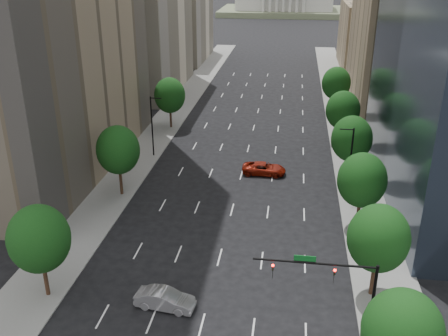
% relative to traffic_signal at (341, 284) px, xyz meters
% --- Properties ---
extents(sidewalk_left, '(6.00, 200.00, 0.15)m').
position_rel_traffic_signal_xyz_m(sidewalk_left, '(-26.03, 30.00, -5.10)').
color(sidewalk_left, slate).
rests_on(sidewalk_left, ground).
extents(sidewalk_right, '(6.00, 200.00, 0.15)m').
position_rel_traffic_signal_xyz_m(sidewalk_right, '(4.97, 30.00, -5.10)').
color(sidewalk_right, slate).
rests_on(sidewalk_right, ground).
extents(midrise_cream_left, '(14.00, 30.00, 35.00)m').
position_rel_traffic_signal_xyz_m(midrise_cream_left, '(-35.53, 73.00, 12.33)').
color(midrise_cream_left, beige).
rests_on(midrise_cream_left, ground).
extents(filler_left, '(14.00, 26.00, 18.00)m').
position_rel_traffic_signal_xyz_m(filler_left, '(-35.53, 106.00, 3.83)').
color(filler_left, beige).
rests_on(filler_left, ground).
extents(parking_tan_right, '(14.00, 30.00, 30.00)m').
position_rel_traffic_signal_xyz_m(parking_tan_right, '(14.47, 70.00, 9.83)').
color(parking_tan_right, '#8C7759').
rests_on(parking_tan_right, ground).
extents(filler_right, '(14.00, 26.00, 16.00)m').
position_rel_traffic_signal_xyz_m(filler_right, '(14.47, 103.00, 2.83)').
color(filler_right, '#8C7759').
rests_on(filler_right, ground).
extents(tree_right_0, '(5.20, 5.20, 8.39)m').
position_rel_traffic_signal_xyz_m(tree_right_0, '(3.47, -5.00, 0.22)').
color(tree_right_0, '#382316').
rests_on(tree_right_0, ground).
extents(tree_right_1, '(5.20, 5.20, 8.75)m').
position_rel_traffic_signal_xyz_m(tree_right_1, '(3.47, 6.00, 0.58)').
color(tree_right_1, '#382316').
rests_on(tree_right_1, ground).
extents(tree_right_2, '(5.20, 5.20, 8.61)m').
position_rel_traffic_signal_xyz_m(tree_right_2, '(3.47, 18.00, 0.43)').
color(tree_right_2, '#382316').
rests_on(tree_right_2, ground).
extents(tree_right_3, '(5.20, 5.20, 8.89)m').
position_rel_traffic_signal_xyz_m(tree_right_3, '(3.47, 30.00, 0.72)').
color(tree_right_3, '#382316').
rests_on(tree_right_3, ground).
extents(tree_right_4, '(5.20, 5.20, 8.46)m').
position_rel_traffic_signal_xyz_m(tree_right_4, '(3.47, 44.00, 0.29)').
color(tree_right_4, '#382316').
rests_on(tree_right_4, ground).
extents(tree_right_5, '(5.20, 5.20, 8.75)m').
position_rel_traffic_signal_xyz_m(tree_right_5, '(3.47, 60.00, 0.58)').
color(tree_right_5, '#382316').
rests_on(tree_right_5, ground).
extents(tree_left_0, '(5.20, 5.20, 8.75)m').
position_rel_traffic_signal_xyz_m(tree_left_0, '(-24.53, 2.00, 0.58)').
color(tree_left_0, '#382316').
rests_on(tree_left_0, ground).
extents(tree_left_1, '(5.20, 5.20, 8.97)m').
position_rel_traffic_signal_xyz_m(tree_left_1, '(-24.53, 22.00, 0.79)').
color(tree_left_1, '#382316').
rests_on(tree_left_1, ground).
extents(tree_left_2, '(5.20, 5.20, 8.68)m').
position_rel_traffic_signal_xyz_m(tree_left_2, '(-24.53, 48.00, 0.50)').
color(tree_left_2, '#382316').
rests_on(tree_left_2, ground).
extents(streetlight_rn, '(1.70, 0.20, 9.00)m').
position_rel_traffic_signal_xyz_m(streetlight_rn, '(2.91, 25.00, -0.33)').
color(streetlight_rn, black).
rests_on(streetlight_rn, ground).
extents(streetlight_ln, '(1.70, 0.20, 9.00)m').
position_rel_traffic_signal_xyz_m(streetlight_ln, '(-23.96, 35.00, -0.33)').
color(streetlight_ln, black).
rests_on(streetlight_ln, ground).
extents(traffic_signal, '(9.12, 0.40, 7.38)m').
position_rel_traffic_signal_xyz_m(traffic_signal, '(0.00, 0.00, 0.00)').
color(traffic_signal, black).
rests_on(traffic_signal, ground).
extents(foothills, '(720.00, 413.00, 263.00)m').
position_rel_traffic_signal_xyz_m(foothills, '(24.14, 569.40, -42.95)').
color(foothills, olive).
rests_on(foothills, ground).
extents(car_silver, '(5.27, 2.36, 1.68)m').
position_rel_traffic_signal_xyz_m(car_silver, '(-13.97, 1.83, -4.33)').
color(car_silver, gray).
rests_on(car_silver, ground).
extents(car_red_far, '(5.88, 2.80, 1.62)m').
position_rel_traffic_signal_xyz_m(car_red_far, '(-7.53, 30.73, -4.36)').
color(car_red_far, maroon).
rests_on(car_red_far, ground).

